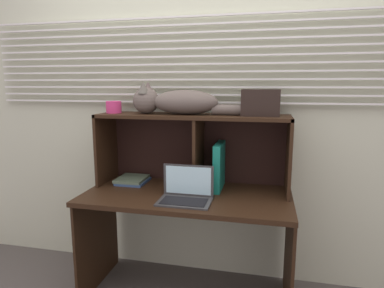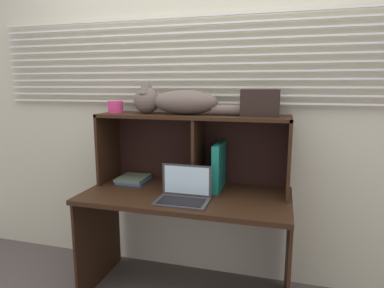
{
  "view_description": "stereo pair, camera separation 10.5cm",
  "coord_description": "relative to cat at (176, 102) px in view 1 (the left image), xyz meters",
  "views": [
    {
      "loc": [
        0.48,
        -1.79,
        1.41
      ],
      "look_at": [
        0.0,
        0.34,
        1.02
      ],
      "focal_mm": 30.89,
      "sensor_mm": 36.0,
      "label": 1
    },
    {
      "loc": [
        0.58,
        -1.76,
        1.41
      ],
      "look_at": [
        0.0,
        0.34,
        1.02
      ],
      "focal_mm": 30.89,
      "sensor_mm": 36.0,
      "label": 2
    }
  ],
  "objects": [
    {
      "name": "laptop",
      "position": [
        0.14,
        -0.28,
        -0.54
      ],
      "size": [
        0.32,
        0.21,
        0.21
      ],
      "color": "#343434",
      "rests_on": "desk"
    },
    {
      "name": "desk",
      "position": [
        0.11,
        -0.15,
        -0.72
      ],
      "size": [
        1.32,
        0.64,
        0.72
      ],
      "color": "black",
      "rests_on": "ground"
    },
    {
      "name": "small_basket",
      "position": [
        -0.45,
        0.0,
        -0.04
      ],
      "size": [
        0.11,
        0.11,
        0.08
      ],
      "primitive_type": "cylinder",
      "color": "#CB3470",
      "rests_on": "hutch_shelf_unit"
    },
    {
      "name": "storage_box",
      "position": [
        0.55,
        0.0,
        -0.0
      ],
      "size": [
        0.24,
        0.14,
        0.17
      ],
      "primitive_type": "cube",
      "color": "black",
      "rests_on": "hutch_shelf_unit"
    },
    {
      "name": "back_panel_with_blinds",
      "position": [
        0.11,
        0.21,
        -0.04
      ],
      "size": [
        4.4,
        0.08,
        2.5
      ],
      "color": "beige",
      "rests_on": "ground"
    },
    {
      "name": "cat",
      "position": [
        0.0,
        0.0,
        0.0
      ],
      "size": [
        0.79,
        0.2,
        0.22
      ],
      "color": "#5C5149",
      "rests_on": "hutch_shelf_unit"
    },
    {
      "name": "hutch_shelf_unit",
      "position": [
        0.12,
        0.03,
        -0.24
      ],
      "size": [
        1.28,
        0.33,
        0.5
      ],
      "color": "black",
      "rests_on": "desk"
    },
    {
      "name": "binder_upright",
      "position": [
        0.3,
        0.0,
        -0.42
      ],
      "size": [
        0.05,
        0.27,
        0.31
      ],
      "primitive_type": "cube",
      "color": "#157763",
      "rests_on": "desk"
    },
    {
      "name": "book_stack",
      "position": [
        -0.33,
        0.0,
        -0.56
      ],
      "size": [
        0.21,
        0.23,
        0.04
      ],
      "color": "#304A73",
      "rests_on": "desk"
    }
  ]
}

